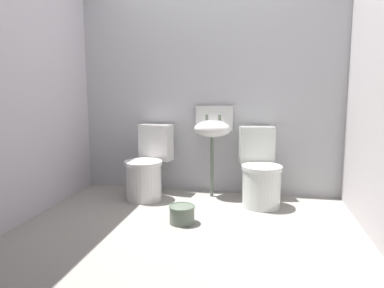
% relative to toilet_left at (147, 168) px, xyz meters
% --- Properties ---
extents(ground_plane, '(3.32, 2.95, 0.08)m').
position_rel_toilet_left_xyz_m(ground_plane, '(0.61, -0.93, -0.36)').
color(ground_plane, gray).
extents(wall_back, '(3.32, 0.10, 2.48)m').
position_rel_toilet_left_xyz_m(wall_back, '(0.61, 0.40, 0.92)').
color(wall_back, '#B4B4B8').
rests_on(wall_back, ground).
extents(wall_left, '(0.10, 2.75, 2.48)m').
position_rel_toilet_left_xyz_m(wall_left, '(-0.90, -0.83, 0.92)').
color(wall_left, '#BAB2BB').
rests_on(wall_left, ground).
extents(toilet_left, '(0.48, 0.65, 0.78)m').
position_rel_toilet_left_xyz_m(toilet_left, '(0.00, 0.00, 0.00)').
color(toilet_left, silver).
rests_on(toilet_left, ground).
extents(toilet_right, '(0.49, 0.65, 0.78)m').
position_rel_toilet_left_xyz_m(toilet_right, '(1.20, 0.00, 0.00)').
color(toilet_right, silver).
rests_on(toilet_right, ground).
extents(sink, '(0.42, 0.35, 0.99)m').
position_rel_toilet_left_xyz_m(sink, '(0.69, 0.19, 0.43)').
color(sink, '#5E695A').
rests_on(sink, ground).
extents(bucket, '(0.23, 0.23, 0.16)m').
position_rel_toilet_left_xyz_m(bucket, '(0.54, -0.68, -0.24)').
color(bucket, '#5E695A').
rests_on(bucket, ground).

